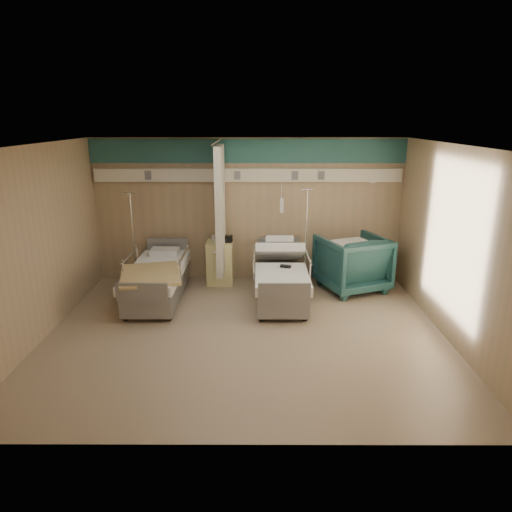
% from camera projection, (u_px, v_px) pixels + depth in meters
% --- Properties ---
extents(ground, '(6.00, 5.00, 0.00)m').
position_uv_depth(ground, '(245.00, 333.00, 6.98)').
color(ground, gray).
rests_on(ground, ground).
extents(room_walls, '(6.04, 5.04, 2.82)m').
position_uv_depth(room_walls, '(243.00, 210.00, 6.68)').
color(room_walls, tan).
rests_on(room_walls, ground).
extents(bed_right, '(1.00, 2.16, 0.63)m').
position_uv_depth(bed_right, '(281.00, 284.00, 8.13)').
color(bed_right, white).
rests_on(bed_right, ground).
extents(bed_left, '(1.00, 2.16, 0.63)m').
position_uv_depth(bed_left, '(158.00, 284.00, 8.14)').
color(bed_left, white).
rests_on(bed_left, ground).
extents(bedside_cabinet, '(0.50, 0.48, 0.85)m').
position_uv_depth(bedside_cabinet, '(220.00, 262.00, 8.96)').
color(bedside_cabinet, '#F5EB99').
rests_on(bedside_cabinet, ground).
extents(visitor_armchair, '(1.47, 1.49, 1.05)m').
position_uv_depth(visitor_armchair, '(352.00, 263.00, 8.60)').
color(visitor_armchair, '#1D484A').
rests_on(visitor_armchair, ground).
extents(waffle_blanket, '(0.83, 0.80, 0.07)m').
position_uv_depth(waffle_blanket, '(353.00, 234.00, 8.40)').
color(waffle_blanket, white).
rests_on(waffle_blanket, visitor_armchair).
extents(iv_stand_right, '(0.34, 0.34, 1.91)m').
position_uv_depth(iv_stand_right, '(305.00, 267.00, 8.78)').
color(iv_stand_right, silver).
rests_on(iv_stand_right, ground).
extents(iv_stand_left, '(0.32, 0.32, 1.81)m').
position_uv_depth(iv_stand_left, '(135.00, 265.00, 8.98)').
color(iv_stand_left, silver).
rests_on(iv_stand_left, ground).
extents(call_remote, '(0.20, 0.14, 0.04)m').
position_uv_depth(call_remote, '(286.00, 266.00, 8.00)').
color(call_remote, black).
rests_on(call_remote, bed_right).
extents(tan_blanket, '(1.20, 1.38, 0.04)m').
position_uv_depth(tan_blanket, '(150.00, 274.00, 7.60)').
color(tan_blanket, tan).
rests_on(tan_blanket, bed_left).
extents(toiletry_bag, '(0.25, 0.18, 0.13)m').
position_uv_depth(toiletry_bag, '(226.00, 239.00, 8.78)').
color(toiletry_bag, black).
rests_on(toiletry_bag, bedside_cabinet).
extents(white_cup, '(0.10, 0.10, 0.11)m').
position_uv_depth(white_cup, '(213.00, 238.00, 8.86)').
color(white_cup, white).
rests_on(white_cup, bedside_cabinet).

